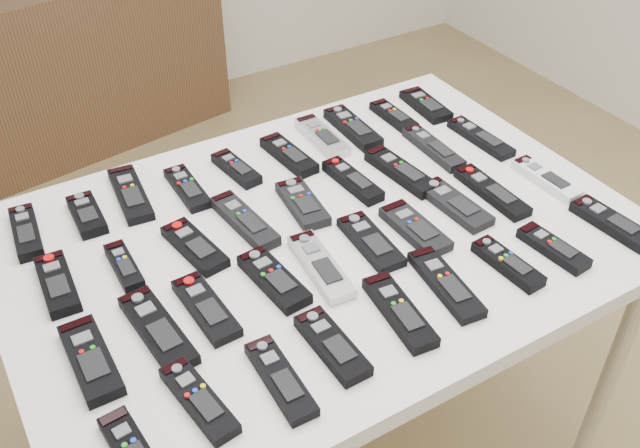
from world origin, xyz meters
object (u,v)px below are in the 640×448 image
remote_0 (26,232)px  remote_8 (394,116)px  remote_20 (158,329)px  remote_10 (57,284)px  remote_7 (353,128)px  remote_11 (124,266)px  sideboard (53,72)px  remote_9 (426,105)px  remote_12 (195,246)px  remote_17 (433,148)px  remote_37 (612,223)px  remote_18 (481,138)px  remote_27 (492,192)px  remote_6 (322,137)px  table (320,253)px  remote_25 (415,229)px  remote_19 (91,360)px  remote_36 (553,248)px  remote_24 (371,242)px  remote_5 (289,155)px  remote_31 (281,379)px  remote_4 (236,169)px  remote_3 (187,188)px  remote_15 (353,181)px  remote_26 (455,204)px  remote_28 (546,179)px  remote_13 (245,221)px  remote_34 (446,284)px  remote_35 (508,264)px  remote_16 (401,171)px  remote_2 (131,194)px  remote_1 (87,215)px  remote_33 (399,312)px  remote_30 (199,400)px  remote_22 (274,279)px  remote_23 (321,266)px  remote_32 (332,345)px  remote_14 (302,204)px

remote_0 → remote_8: bearing=5.7°
remote_20 → remote_10: bearing=115.7°
remote_7 → remote_11: 0.68m
sideboard → remote_9: remote_9 is taller
remote_12 → remote_9: bearing=7.9°
remote_17 → remote_37: remote_37 is taller
remote_12 → remote_18: remote_12 is taller
remote_27 → remote_6: bearing=117.9°
table → remote_25: bearing=-31.9°
remote_6 → remote_19: same height
remote_10 → remote_36: remote_10 is taller
remote_10 → remote_17: size_ratio=0.85×
sideboard → remote_24: 2.04m
remote_5 → remote_31: 0.65m
remote_4 → remote_24: remote_4 is taller
remote_3 → remote_9: 0.67m
remote_15 → remote_18: remote_15 is taller
remote_26 → remote_31: 0.58m
remote_15 → remote_28: remote_15 is taller
remote_13 → remote_7: bearing=20.9°
remote_4 → remote_34: 0.56m
remote_19 → remote_13: bearing=28.3°
remote_3 → remote_35: remote_35 is taller
remote_17 → remote_37: bearing=-70.4°
remote_10 → remote_16: size_ratio=0.83×
remote_0 → remote_9: remote_0 is taller
remote_28 → remote_35: (-0.27, -0.17, 0.00)m
remote_2 → remote_8: size_ratio=1.32×
remote_1 → remote_33: bearing=-52.6°
remote_30 → remote_0: bearing=96.0°
table → remote_11: 0.39m
remote_6 → remote_1: bearing=-177.8°
remote_19 → remote_15: bearing=18.2°
remote_3 → remote_9: remote_9 is taller
remote_31 → remote_22: bearing=66.3°
remote_19 → remote_22: (0.35, 0.02, -0.00)m
remote_9 → remote_15: size_ratio=0.94×
remote_2 → remote_18: 0.82m
remote_8 → remote_23: bearing=-139.5°
sideboard → remote_28: 2.15m
remote_24 → remote_25: (0.10, -0.01, 0.00)m
remote_36 → remote_4: bearing=120.5°
remote_2 → remote_9: 0.78m
remote_20 → remote_35: 0.66m
remote_25 → remote_35: bearing=-64.8°
remote_26 → remote_6: bearing=102.6°
remote_32 → remote_34: size_ratio=0.86×
remote_9 → remote_27: same height
remote_14 → remote_26: size_ratio=0.90×
sideboard → remote_34: 2.21m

